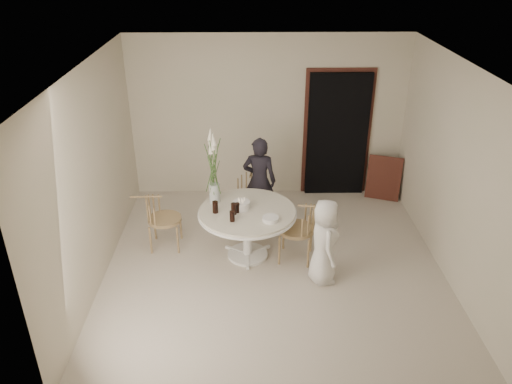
{
  "coord_description": "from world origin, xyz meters",
  "views": [
    {
      "loc": [
        -0.33,
        -5.58,
        4.0
      ],
      "look_at": [
        -0.23,
        0.3,
        0.98
      ],
      "focal_mm": 35.0,
      "sensor_mm": 36.0,
      "label": 1
    }
  ],
  "objects_px": {
    "girl": "(259,181)",
    "birthday_cake": "(242,205)",
    "boy": "(324,242)",
    "flower_vase": "(213,168)",
    "table": "(247,217)",
    "chair_far": "(251,190)",
    "chair_left": "(156,214)",
    "chair_right": "(305,224)"
  },
  "relations": [
    {
      "from": "boy",
      "to": "flower_vase",
      "type": "height_order",
      "value": "flower_vase"
    },
    {
      "from": "table",
      "to": "chair_right",
      "type": "distance_m",
      "value": 0.78
    },
    {
      "from": "table",
      "to": "birthday_cake",
      "type": "height_order",
      "value": "birthday_cake"
    },
    {
      "from": "table",
      "to": "flower_vase",
      "type": "xyz_separation_m",
      "value": [
        -0.45,
        0.25,
        0.62
      ]
    },
    {
      "from": "chair_far",
      "to": "birthday_cake",
      "type": "xyz_separation_m",
      "value": [
        -0.13,
        -1.0,
        0.28
      ]
    },
    {
      "from": "flower_vase",
      "to": "chair_right",
      "type": "bearing_deg",
      "value": -15.41
    },
    {
      "from": "chair_far",
      "to": "flower_vase",
      "type": "xyz_separation_m",
      "value": [
        -0.5,
        -0.8,
        0.73
      ]
    },
    {
      "from": "birthday_cake",
      "to": "flower_vase",
      "type": "relative_size",
      "value": 0.21
    },
    {
      "from": "chair_far",
      "to": "chair_left",
      "type": "xyz_separation_m",
      "value": [
        -1.34,
        -0.78,
        0.02
      ]
    },
    {
      "from": "chair_far",
      "to": "flower_vase",
      "type": "relative_size",
      "value": 0.73
    },
    {
      "from": "table",
      "to": "chair_far",
      "type": "distance_m",
      "value": 1.05
    },
    {
      "from": "chair_far",
      "to": "chair_left",
      "type": "relative_size",
      "value": 0.95
    },
    {
      "from": "girl",
      "to": "birthday_cake",
      "type": "bearing_deg",
      "value": 84.44
    },
    {
      "from": "chair_far",
      "to": "chair_left",
      "type": "distance_m",
      "value": 1.55
    },
    {
      "from": "table",
      "to": "flower_vase",
      "type": "bearing_deg",
      "value": 150.97
    },
    {
      "from": "chair_left",
      "to": "boy",
      "type": "distance_m",
      "value": 2.39
    },
    {
      "from": "flower_vase",
      "to": "chair_left",
      "type": "bearing_deg",
      "value": 178.66
    },
    {
      "from": "chair_left",
      "to": "birthday_cake",
      "type": "distance_m",
      "value": 1.25
    },
    {
      "from": "chair_left",
      "to": "boy",
      "type": "bearing_deg",
      "value": -110.58
    },
    {
      "from": "girl",
      "to": "flower_vase",
      "type": "distance_m",
      "value": 1.1
    },
    {
      "from": "girl",
      "to": "birthday_cake",
      "type": "height_order",
      "value": "girl"
    },
    {
      "from": "chair_right",
      "to": "chair_left",
      "type": "bearing_deg",
      "value": -87.74
    },
    {
      "from": "boy",
      "to": "birthday_cake",
      "type": "xyz_separation_m",
      "value": [
        -1.04,
        0.6,
        0.21
      ]
    },
    {
      "from": "table",
      "to": "chair_far",
      "type": "xyz_separation_m",
      "value": [
        0.05,
        1.04,
        -0.11
      ]
    },
    {
      "from": "chair_right",
      "to": "chair_left",
      "type": "xyz_separation_m",
      "value": [
        -2.06,
        0.36,
        -0.02
      ]
    },
    {
      "from": "boy",
      "to": "flower_vase",
      "type": "bearing_deg",
      "value": 54.65
    },
    {
      "from": "table",
      "to": "chair_right",
      "type": "relative_size",
      "value": 1.56
    },
    {
      "from": "girl",
      "to": "birthday_cake",
      "type": "relative_size",
      "value": 6.09
    },
    {
      "from": "boy",
      "to": "birthday_cake",
      "type": "bearing_deg",
      "value": 54.5
    },
    {
      "from": "flower_vase",
      "to": "girl",
      "type": "bearing_deg",
      "value": 48.32
    },
    {
      "from": "chair_right",
      "to": "boy",
      "type": "distance_m",
      "value": 0.51
    },
    {
      "from": "table",
      "to": "boy",
      "type": "xyz_separation_m",
      "value": [
        0.96,
        -0.56,
        -0.04
      ]
    },
    {
      "from": "girl",
      "to": "flower_vase",
      "type": "xyz_separation_m",
      "value": [
        -0.63,
        -0.71,
        0.54
      ]
    },
    {
      "from": "girl",
      "to": "birthday_cake",
      "type": "xyz_separation_m",
      "value": [
        -0.26,
        -0.92,
        0.09
      ]
    },
    {
      "from": "table",
      "to": "flower_vase",
      "type": "relative_size",
      "value": 1.24
    },
    {
      "from": "birthday_cake",
      "to": "chair_far",
      "type": "bearing_deg",
      "value": 82.68
    },
    {
      "from": "table",
      "to": "chair_far",
      "type": "bearing_deg",
      "value": 87.09
    },
    {
      "from": "table",
      "to": "chair_left",
      "type": "xyz_separation_m",
      "value": [
        -1.28,
        0.27,
        -0.08
      ]
    },
    {
      "from": "table",
      "to": "birthday_cake",
      "type": "bearing_deg",
      "value": 152.57
    },
    {
      "from": "flower_vase",
      "to": "birthday_cake",
      "type": "bearing_deg",
      "value": -29.35
    },
    {
      "from": "chair_left",
      "to": "girl",
      "type": "distance_m",
      "value": 1.63
    },
    {
      "from": "chair_far",
      "to": "boy",
      "type": "relative_size",
      "value": 0.68
    }
  ]
}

